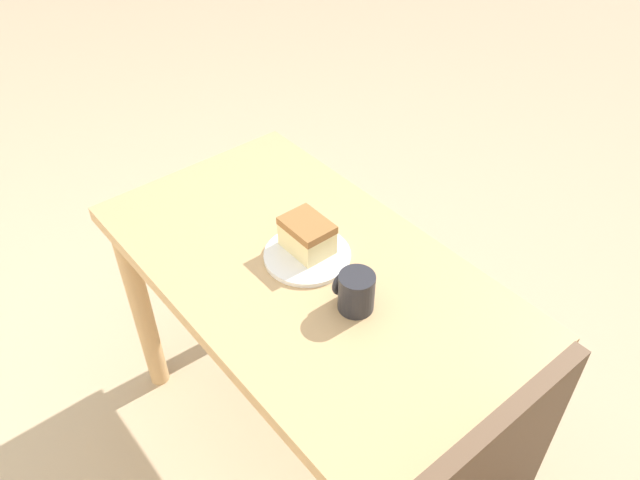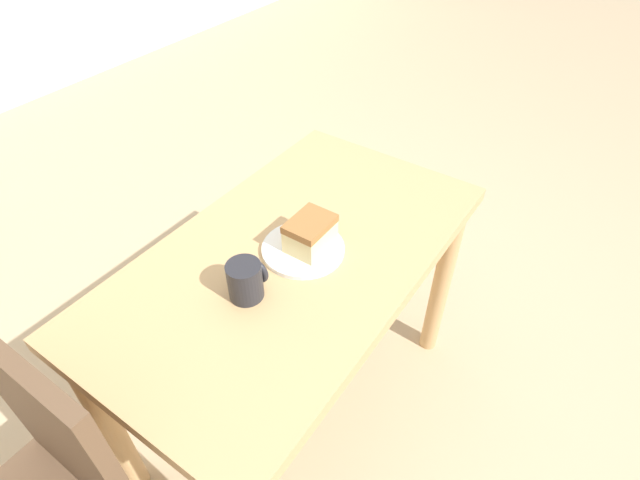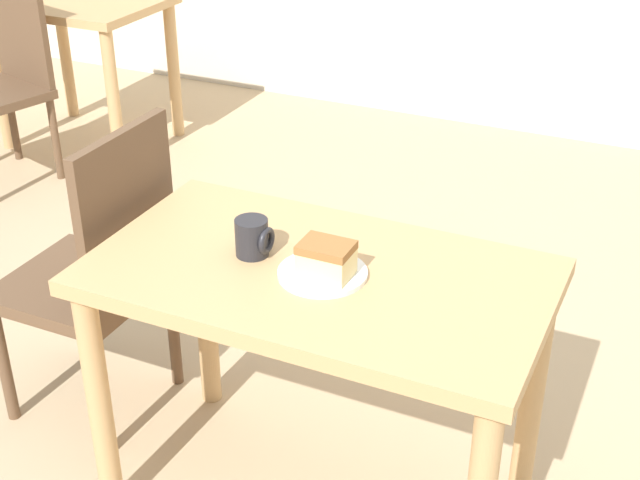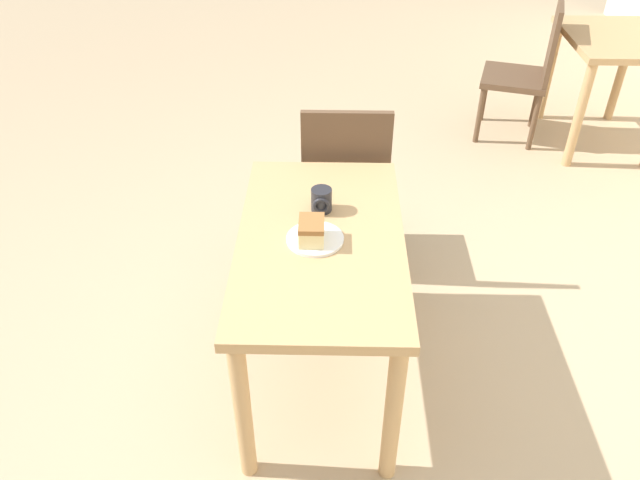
% 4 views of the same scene
% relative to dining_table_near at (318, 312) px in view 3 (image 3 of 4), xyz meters
% --- Properties ---
extents(dining_table_near, '(1.06, 0.60, 0.71)m').
position_rel_dining_table_near_xyz_m(dining_table_near, '(0.00, 0.00, 0.00)').
color(dining_table_near, tan).
rests_on(dining_table_near, ground_plane).
extents(dining_table_far, '(0.79, 0.61, 0.73)m').
position_rel_dining_table_near_xyz_m(dining_table_far, '(-2.12, 1.81, -0.01)').
color(dining_table_far, tan).
rests_on(dining_table_far, ground_plane).
extents(chair_near_window, '(0.41, 0.41, 0.91)m').
position_rel_dining_table_near_xyz_m(chair_near_window, '(-0.72, 0.10, -0.11)').
color(chair_near_window, brown).
rests_on(chair_near_window, ground_plane).
extents(chair_far_corner, '(0.51, 0.51, 0.91)m').
position_rel_dining_table_near_xyz_m(chair_far_corner, '(-2.17, 1.31, -0.11)').
color(chair_far_corner, brown).
rests_on(chair_far_corner, ground_plane).
extents(plate, '(0.21, 0.21, 0.01)m').
position_rel_dining_table_near_xyz_m(plate, '(0.02, -0.02, 0.12)').
color(plate, white).
rests_on(plate, dining_table_near).
extents(cake_slice, '(0.12, 0.09, 0.08)m').
position_rel_dining_table_near_xyz_m(cake_slice, '(0.03, -0.03, 0.17)').
color(cake_slice, beige).
rests_on(cake_slice, plate).
extents(coffee_mug, '(0.09, 0.08, 0.09)m').
position_rel_dining_table_near_xyz_m(coffee_mug, '(-0.17, -0.00, 0.16)').
color(coffee_mug, '#232328').
rests_on(coffee_mug, dining_table_near).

